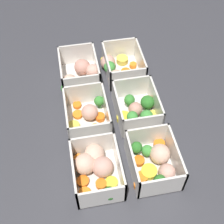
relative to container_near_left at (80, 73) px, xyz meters
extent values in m
plane|color=#38383D|center=(0.16, 0.07, -0.03)|extent=(4.00, 4.00, 0.00)
cube|color=silver|center=(-0.01, 0.00, -0.03)|extent=(0.14, 0.11, 0.00)
cube|color=silver|center=(-0.01, -0.05, 0.01)|extent=(0.14, 0.01, 0.07)
cube|color=silver|center=(-0.01, 0.05, 0.01)|extent=(0.14, 0.01, 0.07)
cube|color=silver|center=(-0.08, 0.00, 0.01)|extent=(0.01, 0.11, 0.07)
cube|color=silver|center=(0.06, 0.00, 0.01)|extent=(0.01, 0.11, 0.07)
sphere|color=#D19E8C|center=(-0.01, 0.04, 0.00)|extent=(0.06, 0.06, 0.04)
cylinder|color=orange|center=(0.03, 0.01, -0.02)|extent=(0.03, 0.03, 0.01)
sphere|color=tan|center=(-0.02, 0.01, 0.00)|extent=(0.07, 0.07, 0.05)
cylinder|color=#519448|center=(0.05, -0.05, -0.02)|extent=(0.01, 0.01, 0.01)
sphere|color=#42933D|center=(0.05, -0.05, 0.00)|extent=(0.03, 0.03, 0.03)
sphere|color=beige|center=(0.03, -0.03, 0.00)|extent=(0.06, 0.06, 0.05)
cylinder|color=orange|center=(0.05, 0.02, -0.02)|extent=(0.03, 0.03, 0.01)
cube|color=silver|center=(0.16, 0.00, -0.03)|extent=(0.14, 0.11, 0.00)
cube|color=silver|center=(0.16, -0.05, 0.01)|extent=(0.14, 0.01, 0.07)
cube|color=silver|center=(0.16, 0.05, 0.01)|extent=(0.14, 0.01, 0.07)
cube|color=silver|center=(0.09, 0.00, 0.01)|extent=(0.01, 0.11, 0.07)
cube|color=silver|center=(0.23, 0.00, 0.01)|extent=(0.01, 0.11, 0.07)
cylinder|color=orange|center=(0.20, 0.02, -0.02)|extent=(0.04, 0.04, 0.01)
cylinder|color=#DBC647|center=(0.21, -0.01, -0.02)|extent=(0.04, 0.04, 0.02)
sphere|color=#D19E8C|center=(0.15, 0.01, 0.00)|extent=(0.06, 0.06, 0.04)
cylinder|color=#DBC647|center=(0.18, -0.04, -0.02)|extent=(0.04, 0.04, 0.01)
cylinder|color=orange|center=(0.14, -0.02, -0.02)|extent=(0.04, 0.04, 0.01)
cylinder|color=orange|center=(0.17, 0.03, -0.02)|extent=(0.03, 0.03, 0.01)
cylinder|color=#49883F|center=(0.12, 0.04, -0.02)|extent=(0.01, 0.01, 0.02)
sphere|color=#388433|center=(0.12, 0.04, 0.00)|extent=(0.03, 0.03, 0.03)
cylinder|color=orange|center=(0.11, -0.02, -0.02)|extent=(0.03, 0.03, 0.01)
cube|color=silver|center=(0.33, 0.00, -0.03)|extent=(0.14, 0.11, 0.00)
cube|color=silver|center=(0.33, -0.05, 0.01)|extent=(0.14, 0.01, 0.07)
cube|color=silver|center=(0.33, 0.05, 0.01)|extent=(0.14, 0.01, 0.07)
cube|color=silver|center=(0.26, 0.00, 0.01)|extent=(0.01, 0.11, 0.07)
cube|color=silver|center=(0.40, 0.00, 0.01)|extent=(0.01, 0.11, 0.07)
cylinder|color=orange|center=(0.34, -0.04, -0.02)|extent=(0.04, 0.04, 0.01)
cylinder|color=orange|center=(0.30, 0.02, -0.02)|extent=(0.03, 0.03, 0.01)
sphere|color=beige|center=(0.29, 0.00, 0.00)|extent=(0.05, 0.05, 0.05)
sphere|color=#D19E8C|center=(0.32, 0.01, 0.00)|extent=(0.07, 0.07, 0.05)
cylinder|color=yellow|center=(0.36, 0.03, -0.02)|extent=(0.04, 0.04, 0.01)
cylinder|color=orange|center=(0.37, -0.04, -0.02)|extent=(0.04, 0.04, 0.01)
cylinder|color=#407A37|center=(0.39, 0.02, -0.02)|extent=(0.01, 0.01, 0.01)
sphere|color=#2D7228|center=(0.39, 0.02, 0.00)|extent=(0.03, 0.03, 0.03)
cylinder|color=orange|center=(0.28, -0.04, -0.02)|extent=(0.03, 0.03, 0.01)
sphere|color=beige|center=(0.31, -0.02, 0.00)|extent=(0.07, 0.07, 0.05)
cylinder|color=orange|center=(0.36, 0.00, -0.02)|extent=(0.03, 0.03, 0.01)
cube|color=silver|center=(-0.01, 0.13, -0.03)|extent=(0.14, 0.11, 0.00)
cube|color=silver|center=(-0.01, 0.08, 0.01)|extent=(0.14, 0.01, 0.07)
cube|color=silver|center=(-0.01, 0.19, 0.01)|extent=(0.14, 0.01, 0.07)
cube|color=silver|center=(-0.08, 0.13, 0.01)|extent=(0.01, 0.11, 0.07)
cube|color=silver|center=(0.06, 0.13, 0.01)|extent=(0.01, 0.11, 0.07)
cylinder|color=orange|center=(0.00, 0.14, -0.02)|extent=(0.04, 0.04, 0.01)
cylinder|color=#519448|center=(0.00, 0.09, -0.01)|extent=(0.01, 0.01, 0.02)
sphere|color=#42933D|center=(0.00, 0.09, 0.01)|extent=(0.04, 0.04, 0.04)
cylinder|color=yellow|center=(-0.06, 0.09, -0.02)|extent=(0.04, 0.04, 0.01)
cylinder|color=#DBC647|center=(-0.05, 0.14, -0.01)|extent=(0.05, 0.05, 0.02)
cylinder|color=#DBC647|center=(0.05, 0.16, -0.02)|extent=(0.04, 0.04, 0.01)
sphere|color=beige|center=(0.04, 0.10, 0.00)|extent=(0.06, 0.06, 0.05)
cylinder|color=orange|center=(-0.02, 0.17, -0.02)|extent=(0.02, 0.02, 0.01)
sphere|color=#D19E8C|center=(-0.03, 0.09, 0.00)|extent=(0.06, 0.06, 0.05)
cylinder|color=#DBC647|center=(0.02, 0.13, -0.02)|extent=(0.05, 0.05, 0.01)
cube|color=silver|center=(0.16, 0.13, -0.03)|extent=(0.14, 0.11, 0.00)
cube|color=silver|center=(0.16, 0.08, 0.01)|extent=(0.14, 0.01, 0.07)
cube|color=silver|center=(0.16, 0.19, 0.01)|extent=(0.14, 0.01, 0.07)
cube|color=silver|center=(0.09, 0.13, 0.01)|extent=(0.01, 0.11, 0.07)
cube|color=silver|center=(0.23, 0.13, 0.01)|extent=(0.01, 0.11, 0.07)
cylinder|color=#519448|center=(0.19, 0.12, -0.02)|extent=(0.01, 0.01, 0.02)
sphere|color=#42933D|center=(0.19, 0.12, 0.00)|extent=(0.03, 0.03, 0.03)
cylinder|color=#DBC647|center=(0.22, 0.12, -0.02)|extent=(0.04, 0.04, 0.01)
cylinder|color=#519448|center=(0.20, 0.15, -0.02)|extent=(0.01, 0.01, 0.01)
sphere|color=#42933D|center=(0.20, 0.15, 0.00)|extent=(0.04, 0.04, 0.04)
sphere|color=tan|center=(0.17, 0.13, 0.00)|extent=(0.05, 0.05, 0.04)
cylinder|color=orange|center=(0.21, 0.18, -0.02)|extent=(0.03, 0.03, 0.01)
cylinder|color=orange|center=(0.13, 0.18, -0.02)|extent=(0.03, 0.03, 0.02)
cylinder|color=#DBC647|center=(0.18, 0.18, -0.02)|extent=(0.05, 0.05, 0.01)
cylinder|color=#49883F|center=(0.13, 0.12, -0.02)|extent=(0.01, 0.01, 0.01)
sphere|color=#388433|center=(0.13, 0.12, 0.00)|extent=(0.03, 0.03, 0.03)
cylinder|color=yellow|center=(0.18, 0.10, -0.02)|extent=(0.05, 0.05, 0.01)
cylinder|color=#407A37|center=(0.15, 0.17, -0.02)|extent=(0.01, 0.01, 0.01)
sphere|color=#2D7228|center=(0.15, 0.17, 0.00)|extent=(0.04, 0.04, 0.04)
cube|color=silver|center=(0.33, 0.13, -0.03)|extent=(0.14, 0.11, 0.00)
cube|color=silver|center=(0.33, 0.08, 0.01)|extent=(0.14, 0.01, 0.07)
cube|color=silver|center=(0.33, 0.19, 0.01)|extent=(0.14, 0.01, 0.07)
cube|color=silver|center=(0.26, 0.13, 0.01)|extent=(0.01, 0.11, 0.07)
cube|color=silver|center=(0.40, 0.13, 0.01)|extent=(0.01, 0.11, 0.07)
cylinder|color=#519448|center=(0.30, 0.13, -0.02)|extent=(0.01, 0.01, 0.01)
sphere|color=#42933D|center=(0.30, 0.13, 0.00)|extent=(0.03, 0.03, 0.03)
sphere|color=#D19E8C|center=(0.36, 0.16, 0.00)|extent=(0.05, 0.05, 0.04)
cylinder|color=orange|center=(0.36, 0.10, -0.02)|extent=(0.03, 0.03, 0.01)
cylinder|color=orange|center=(0.28, 0.17, -0.02)|extent=(0.04, 0.04, 0.01)
cylinder|color=orange|center=(0.31, 0.11, -0.02)|extent=(0.04, 0.04, 0.01)
cylinder|color=orange|center=(0.38, 0.09, -0.02)|extent=(0.03, 0.03, 0.01)
sphere|color=beige|center=(0.31, 0.16, 0.00)|extent=(0.07, 0.07, 0.05)
cylinder|color=#407A37|center=(0.38, 0.14, -0.02)|extent=(0.01, 0.01, 0.01)
sphere|color=#2D7228|center=(0.38, 0.14, 0.00)|extent=(0.03, 0.03, 0.03)
cylinder|color=#407A37|center=(0.29, 0.10, -0.01)|extent=(0.01, 0.01, 0.02)
sphere|color=#2D7228|center=(0.29, 0.10, 0.00)|extent=(0.03, 0.03, 0.03)
cylinder|color=yellow|center=(0.35, 0.12, -0.02)|extent=(0.05, 0.05, 0.01)
camera|label=1|loc=(0.68, -0.03, 0.65)|focal=50.00mm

